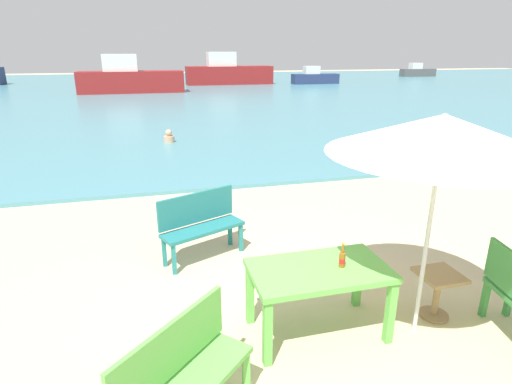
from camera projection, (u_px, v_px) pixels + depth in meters
name	position (u px, v px, depth m)	size (l,w,h in m)	color
ground_plane	(337.00, 333.00, 4.39)	(120.00, 120.00, 0.00)	beige
sea_water	(169.00, 89.00, 31.85)	(120.00, 50.00, 0.08)	teal
picnic_table_green	(319.00, 277.00, 4.21)	(1.40, 0.80, 0.76)	#60B24C
beer_bottle_amber	(342.00, 258.00, 4.17)	(0.07, 0.07, 0.26)	brown
patio_umbrella	(443.00, 134.00, 3.74)	(2.10, 2.10, 2.30)	silver
side_table_wood	(438.00, 289.00, 4.56)	(0.44, 0.44, 0.54)	#9E7A51
bench_teal_center	(200.00, 222.00, 5.86)	(1.24, 0.81, 0.95)	#237275
bench_green_right	(183.00, 373.00, 3.10)	(1.11, 1.09, 0.95)	#60B24C
swimmer_person	(169.00, 137.00, 13.16)	(0.34, 0.34, 0.41)	tan
boat_ferry	(417.00, 72.00, 47.58)	(4.09, 1.12, 1.49)	#4C4C4C
boat_fishing_trawler	(315.00, 77.00, 36.77)	(4.17, 1.14, 1.52)	navy
boat_cargo_ship	(130.00, 79.00, 28.75)	(7.08, 1.93, 2.58)	maroon
boat_tanker	(228.00, 73.00, 36.13)	(7.45, 2.03, 2.71)	maroon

